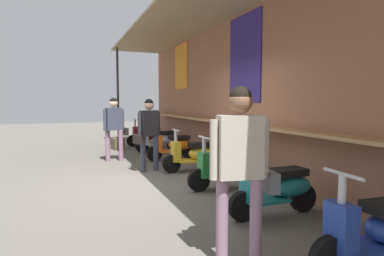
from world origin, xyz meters
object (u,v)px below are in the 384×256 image
scooter_blue (383,230)px  shopper_browsing (114,123)px  scooter_maroon (149,135)px  scooter_teal (279,188)px  shopper_with_handbag (149,128)px  shopper_passing (241,156)px  scooter_green (228,167)px  scooter_silver (161,140)px  scooter_orange (175,146)px  merchandise_crate (118,144)px  scooter_yellow (196,154)px

scooter_blue → shopper_browsing: shopper_browsing is taller
scooter_maroon → shopper_browsing: (2.56, -1.54, 0.63)m
scooter_teal → shopper_with_handbag: 3.65m
shopper_with_handbag → shopper_passing: size_ratio=0.95×
scooter_green → scooter_teal: 1.50m
scooter_silver → scooter_orange: (1.43, -0.00, 0.00)m
scooter_green → shopper_browsing: bearing=-65.8°
scooter_orange → shopper_passing: bearing=75.5°
shopper_with_handbag → scooter_orange: bearing=123.1°
scooter_green → merchandise_crate: bearing=-77.7°
scooter_green → scooter_blue: size_ratio=1.00×
scooter_orange → shopper_passing: shopper_passing is taller
shopper_passing → scooter_orange: bearing=-1.0°
scooter_blue → shopper_with_handbag: 5.16m
scooter_orange → scooter_teal: same height
merchandise_crate → scooter_orange: bearing=25.1°
scooter_green → shopper_browsing: 3.87m
scooter_green → scooter_silver: bearing=-89.5°
shopper_passing → scooter_blue: bearing=-105.9°
scooter_yellow → scooter_teal: size_ratio=1.00×
scooter_green → merchandise_crate: 5.72m
scooter_orange → scooter_green: bearing=87.4°
scooter_orange → merchandise_crate: (-2.49, -1.17, -0.20)m
scooter_orange → shopper_passing: 5.75m
scooter_yellow → shopper_browsing: size_ratio=0.84×
scooter_green → shopper_with_handbag: shopper_with_handbag is taller
scooter_orange → scooter_yellow: same height
shopper_passing → shopper_with_handbag: bearing=8.6°
scooter_green → shopper_with_handbag: bearing=-62.5°
scooter_silver → scooter_blue: 7.60m
scooter_silver → scooter_blue: bearing=90.2°
scooter_green → scooter_blue: bearing=90.5°
scooter_green → scooter_teal: same height
scooter_teal → scooter_blue: bearing=89.0°
shopper_passing → merchandise_crate: (-8.07, 0.01, -0.87)m
scooter_maroon → scooter_yellow: same height
scooter_silver → shopper_passing: 7.14m
scooter_maroon → scooter_blue: same height
scooter_maroon → scooter_orange: (2.96, 0.00, 0.00)m
scooter_teal → shopper_with_handbag: (-3.45, -1.00, 0.60)m
shopper_browsing → scooter_orange: bearing=-119.4°
scooter_silver → shopper_with_handbag: bearing=69.1°
scooter_orange → shopper_passing: size_ratio=0.81×
scooter_teal → merchandise_crate: (-7.09, -1.17, -0.20)m
scooter_blue → scooter_maroon: bearing=-86.1°
scooter_orange → scooter_yellow: size_ratio=1.00×
scooter_orange → scooter_blue: bearing=87.4°
scooter_maroon → scooter_teal: size_ratio=1.00×
scooter_orange → merchandise_crate: 2.76m
shopper_with_handbag → shopper_browsing: shopper_browsing is taller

